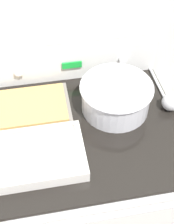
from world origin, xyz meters
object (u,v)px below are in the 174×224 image
casserole_dish (40,155)px  baking_tray (32,106)px  mixing_bowl (116,96)px  ladle (169,100)px

casserole_dish → baking_tray: (-0.01, 0.27, -0.02)m
mixing_bowl → ladle: size_ratio=0.90×
casserole_dish → ladle: 0.60m
baking_tray → ladle: size_ratio=0.97×
casserole_dish → ladle: bearing=17.9°
ladle → casserole_dish: bearing=-162.1°
mixing_bowl → baking_tray: mixing_bowl is taller
mixing_bowl → baking_tray: bearing=170.1°
ladle → mixing_bowl: bearing=173.0°
mixing_bowl → casserole_dish: (-0.34, -0.21, -0.04)m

